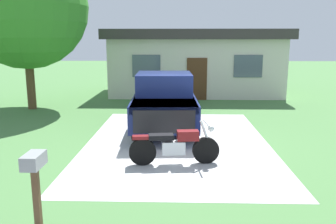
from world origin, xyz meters
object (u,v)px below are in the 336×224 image
(motorcycle, at_px, (175,146))
(mailbox, at_px, (35,171))
(neighbor_house, at_px, (195,61))
(shade_tree, at_px, (25,6))
(pickup_truck, at_px, (164,99))

(motorcycle, xyz_separation_m, mailbox, (-2.18, -3.06, 0.51))
(motorcycle, relative_size, neighbor_house, 0.23)
(shade_tree, height_order, neighbor_house, shade_tree)
(neighbor_house, bearing_deg, motorcycle, -94.74)
(neighbor_house, bearing_deg, mailbox, -101.96)
(motorcycle, bearing_deg, mailbox, -125.53)
(mailbox, xyz_separation_m, shade_tree, (-4.19, 9.94, 3.38))
(shade_tree, relative_size, neighbor_house, 0.73)
(shade_tree, xyz_separation_m, neighbor_house, (7.36, 5.03, -2.57))
(shade_tree, distance_m, neighbor_house, 9.27)
(mailbox, bearing_deg, shade_tree, 112.85)
(pickup_truck, xyz_separation_m, shade_tree, (-5.95, 2.92, 3.40))
(pickup_truck, bearing_deg, neighbor_house, 79.93)
(pickup_truck, xyz_separation_m, mailbox, (-1.76, -7.01, 0.03))
(pickup_truck, height_order, mailbox, pickup_truck)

